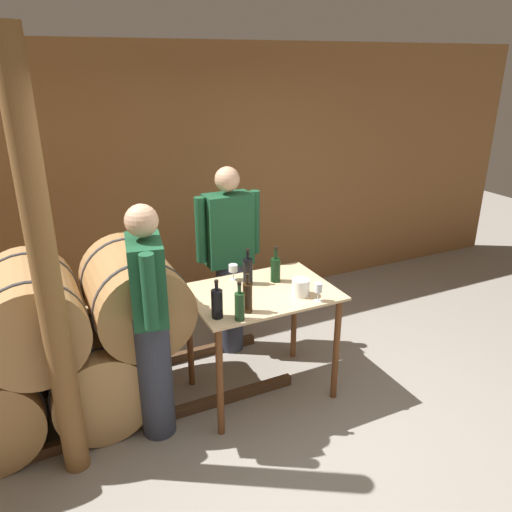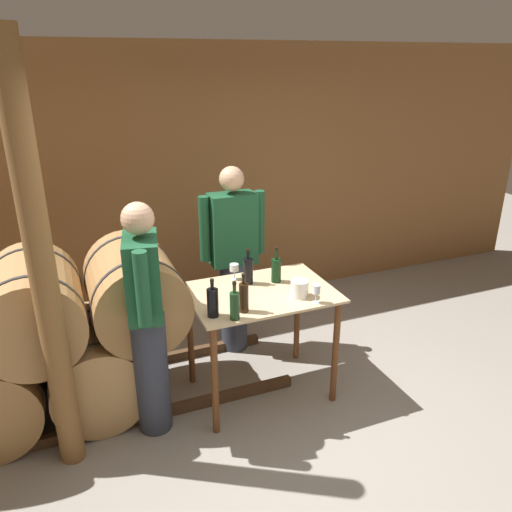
{
  "view_description": "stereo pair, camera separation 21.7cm",
  "coord_description": "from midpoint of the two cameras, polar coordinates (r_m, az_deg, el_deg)",
  "views": [
    {
      "loc": [
        -1.6,
        -2.26,
        2.53
      ],
      "look_at": [
        -0.09,
        0.88,
        1.15
      ],
      "focal_mm": 35.0,
      "sensor_mm": 36.0,
      "label": 1
    },
    {
      "loc": [
        -1.4,
        -2.35,
        2.53
      ],
      "look_at": [
        -0.09,
        0.88,
        1.15
      ],
      "focal_mm": 35.0,
      "sensor_mm": 36.0,
      "label": 2
    }
  ],
  "objects": [
    {
      "name": "wine_bottle_far_left",
      "position": [
        3.37,
        -6.33,
        -5.4
      ],
      "size": [
        0.08,
        0.08,
        0.28
      ],
      "color": "black",
      "rests_on": "tasting_table"
    },
    {
      "name": "wooden_post",
      "position": [
        3.12,
        -24.62,
        -2.64
      ],
      "size": [
        0.16,
        0.16,
        2.7
      ],
      "color": "brown",
      "rests_on": "ground_plane"
    },
    {
      "name": "wine_bottle_left",
      "position": [
        3.33,
        -3.77,
        -5.67
      ],
      "size": [
        0.07,
        0.07,
        0.28
      ],
      "color": "#193819",
      "rests_on": "tasting_table"
    },
    {
      "name": "ground_plane",
      "position": [
        3.73,
        5.83,
        -21.14
      ],
      "size": [
        14.0,
        14.0,
        0.0
      ],
      "primitive_type": "plane",
      "color": "gray"
    },
    {
      "name": "wine_bottle_center",
      "position": [
        3.42,
        -2.8,
        -4.72
      ],
      "size": [
        0.07,
        0.07,
        0.29
      ],
      "color": "black",
      "rests_on": "tasting_table"
    },
    {
      "name": "tasting_table",
      "position": [
        3.84,
        -0.98,
        -6.27
      ],
      "size": [
        1.09,
        0.77,
        0.9
      ],
      "color": "#D1B284",
      "rests_on": "ground_plane"
    },
    {
      "name": "person_visitor_with_scarf",
      "position": [
        4.38,
        -4.54,
        -0.21
      ],
      "size": [
        0.59,
        0.24,
        1.71
      ],
      "color": "#333847",
      "rests_on": "ground_plane"
    },
    {
      "name": "back_wall",
      "position": [
        5.17,
        -8.2,
        8.23
      ],
      "size": [
        8.4,
        0.05,
        2.7
      ],
      "color": "brown",
      "rests_on": "ground_plane"
    },
    {
      "name": "wine_bottle_far_right",
      "position": [
        3.89,
        0.64,
        -1.51
      ],
      "size": [
        0.08,
        0.08,
        0.29
      ],
      "color": "black",
      "rests_on": "tasting_table"
    },
    {
      "name": "wine_glass_near_center",
      "position": [
        3.59,
        5.41,
        -3.74
      ],
      "size": [
        0.06,
        0.06,
        0.14
      ],
      "color": "silver",
      "rests_on": "tasting_table"
    },
    {
      "name": "barrel_rack",
      "position": [
        3.94,
        -27.74,
        -10.19
      ],
      "size": [
        4.39,
        0.9,
        1.27
      ],
      "color": "#4C331E",
      "rests_on": "ground_plane"
    },
    {
      "name": "ice_bucket",
      "position": [
        3.68,
        3.45,
        -3.62
      ],
      "size": [
        0.13,
        0.13,
        0.13
      ],
      "color": "white",
      "rests_on": "tasting_table"
    },
    {
      "name": "person_host",
      "position": [
        3.44,
        -13.79,
        -7.25
      ],
      "size": [
        0.29,
        0.58,
        1.71
      ],
      "color": "#333847",
      "rests_on": "ground_plane"
    },
    {
      "name": "wine_glass_near_left",
      "position": [
        3.93,
        -4.22,
        -1.47
      ],
      "size": [
        0.07,
        0.07,
        0.13
      ],
      "color": "silver",
      "rests_on": "tasting_table"
    },
    {
      "name": "wine_bottle_right",
      "position": [
        3.85,
        -2.56,
        -1.68
      ],
      "size": [
        0.07,
        0.07,
        0.29
      ],
      "color": "black",
      "rests_on": "tasting_table"
    }
  ]
}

